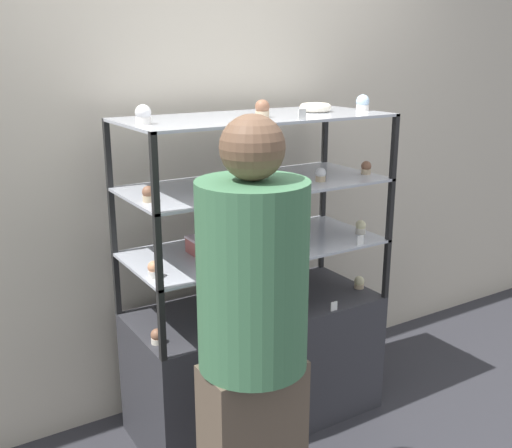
# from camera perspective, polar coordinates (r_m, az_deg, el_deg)

# --- Properties ---
(ground_plane) EXTENTS (20.00, 20.00, 0.00)m
(ground_plane) POSITION_cam_1_polar(r_m,az_deg,el_deg) (3.13, 0.00, -17.83)
(ground_plane) COLOR #2D2D33
(back_wall) EXTENTS (8.00, 0.05, 2.60)m
(back_wall) POSITION_cam_1_polar(r_m,az_deg,el_deg) (2.99, -4.19, 7.43)
(back_wall) COLOR beige
(back_wall) RESTS_ON ground_plane
(display_base) EXTENTS (1.19, 0.53, 0.60)m
(display_base) POSITION_cam_1_polar(r_m,az_deg,el_deg) (2.97, 0.00, -13.02)
(display_base) COLOR #333338
(display_base) RESTS_ON ground_plane
(display_riser_lower) EXTENTS (1.19, 0.53, 0.29)m
(display_riser_lower) POSITION_cam_1_polar(r_m,az_deg,el_deg) (2.74, 0.00, -2.42)
(display_riser_lower) COLOR black
(display_riser_lower) RESTS_ON display_base
(display_riser_middle) EXTENTS (1.19, 0.53, 0.29)m
(display_riser_middle) POSITION_cam_1_polar(r_m,az_deg,el_deg) (2.66, 0.00, 3.59)
(display_riser_middle) COLOR black
(display_riser_middle) RESTS_ON display_riser_lower
(display_riser_upper) EXTENTS (1.19, 0.53, 0.29)m
(display_riser_upper) POSITION_cam_1_polar(r_m,az_deg,el_deg) (2.61, 0.00, 9.89)
(display_riser_upper) COLOR black
(display_riser_upper) RESTS_ON display_riser_middle
(layer_cake_centerpiece) EXTENTS (0.17, 0.17, 0.10)m
(layer_cake_centerpiece) POSITION_cam_1_polar(r_m,az_deg,el_deg) (2.83, -2.75, -6.68)
(layer_cake_centerpiece) COLOR beige
(layer_cake_centerpiece) RESTS_ON display_base
(sheet_cake_frosted) EXTENTS (0.23, 0.13, 0.07)m
(sheet_cake_frosted) POSITION_cam_1_polar(r_m,az_deg,el_deg) (2.66, -4.03, -1.82)
(sheet_cake_frosted) COLOR #C66660
(sheet_cake_frosted) RESTS_ON display_riser_lower
(cupcake_0) EXTENTS (0.05, 0.05, 0.06)m
(cupcake_0) POSITION_cam_1_polar(r_m,az_deg,el_deg) (2.51, -9.41, -10.52)
(cupcake_0) COLOR beige
(cupcake_0) RESTS_ON display_base
(cupcake_1) EXTENTS (0.05, 0.05, 0.06)m
(cupcake_1) POSITION_cam_1_polar(r_m,az_deg,el_deg) (2.84, 3.91, -7.09)
(cupcake_1) COLOR white
(cupcake_1) RESTS_ON display_base
(cupcake_2) EXTENTS (0.05, 0.05, 0.06)m
(cupcake_2) POSITION_cam_1_polar(r_m,az_deg,el_deg) (3.07, 9.80, -5.51)
(cupcake_2) COLOR #CCB28C
(cupcake_2) RESTS_ON display_base
(price_tag_0) EXTENTS (0.04, 0.00, 0.04)m
(price_tag_0) POSITION_cam_1_polar(r_m,az_deg,el_deg) (2.80, 7.44, -7.77)
(price_tag_0) COLOR white
(price_tag_0) RESTS_ON display_base
(cupcake_3) EXTENTS (0.05, 0.05, 0.07)m
(cupcake_3) POSITION_cam_1_polar(r_m,az_deg,el_deg) (2.38, -9.69, -4.27)
(cupcake_3) COLOR white
(cupcake_3) RESTS_ON display_riser_lower
(cupcake_4) EXTENTS (0.05, 0.05, 0.07)m
(cupcake_4) POSITION_cam_1_polar(r_m,az_deg,el_deg) (2.63, 1.35, -2.04)
(cupcake_4) COLOR white
(cupcake_4) RESTS_ON display_riser_lower
(cupcake_5) EXTENTS (0.05, 0.05, 0.07)m
(cupcake_5) POSITION_cam_1_polar(r_m,az_deg,el_deg) (2.95, 9.93, -0.29)
(cupcake_5) COLOR beige
(cupcake_5) RESTS_ON display_riser_lower
(price_tag_1) EXTENTS (0.04, 0.00, 0.04)m
(price_tag_1) POSITION_cam_1_polar(r_m,az_deg,el_deg) (2.78, 9.92, -1.54)
(price_tag_1) COLOR white
(price_tag_1) RESTS_ON display_riser_lower
(cupcake_6) EXTENTS (0.05, 0.05, 0.06)m
(cupcake_6) POSITION_cam_1_polar(r_m,az_deg,el_deg) (2.35, -10.22, 2.82)
(cupcake_6) COLOR #CCB28C
(cupcake_6) RESTS_ON display_riser_middle
(cupcake_7) EXTENTS (0.05, 0.05, 0.06)m
(cupcake_7) POSITION_cam_1_polar(r_m,az_deg,el_deg) (2.48, -4.70, 3.72)
(cupcake_7) COLOR white
(cupcake_7) RESTS_ON display_riser_middle
(cupcake_8) EXTENTS (0.05, 0.05, 0.06)m
(cupcake_8) POSITION_cam_1_polar(r_m,az_deg,el_deg) (2.61, 0.51, 4.41)
(cupcake_8) COLOR beige
(cupcake_8) RESTS_ON display_riser_middle
(cupcake_9) EXTENTS (0.05, 0.05, 0.06)m
(cupcake_9) POSITION_cam_1_polar(r_m,az_deg,el_deg) (2.70, 6.17, 4.69)
(cupcake_9) COLOR #CCB28C
(cupcake_9) RESTS_ON display_riser_middle
(cupcake_10) EXTENTS (0.05, 0.05, 0.06)m
(cupcake_10) POSITION_cam_1_polar(r_m,az_deg,el_deg) (2.89, 10.45, 5.29)
(cupcake_10) COLOR #CCB28C
(cupcake_10) RESTS_ON display_riser_middle
(price_tag_2) EXTENTS (0.04, 0.00, 0.04)m
(price_tag_2) POSITION_cam_1_polar(r_m,az_deg,el_deg) (2.38, 0.39, 3.08)
(price_tag_2) COLOR white
(price_tag_2) RESTS_ON display_riser_middle
(cupcake_11) EXTENTS (0.06, 0.06, 0.07)m
(cupcake_11) POSITION_cam_1_polar(r_m,az_deg,el_deg) (2.33, -10.69, 10.17)
(cupcake_11) COLOR white
(cupcake_11) RESTS_ON display_riser_upper
(cupcake_12) EXTENTS (0.06, 0.06, 0.07)m
(cupcake_12) POSITION_cam_1_polar(r_m,az_deg,el_deg) (2.54, 0.60, 10.91)
(cupcake_12) COLOR #CCB28C
(cupcake_12) RESTS_ON display_riser_upper
(cupcake_13) EXTENTS (0.06, 0.06, 0.07)m
(cupcake_13) POSITION_cam_1_polar(r_m,az_deg,el_deg) (2.88, 10.12, 11.27)
(cupcake_13) COLOR white
(cupcake_13) RESTS_ON display_riser_upper
(price_tag_3) EXTENTS (0.04, 0.00, 0.04)m
(price_tag_3) POSITION_cam_1_polar(r_m,az_deg,el_deg) (2.45, 4.41, 10.35)
(price_tag_3) COLOR white
(price_tag_3) RESTS_ON display_riser_upper
(donut_glazed) EXTENTS (0.15, 0.15, 0.04)m
(donut_glazed) POSITION_cam_1_polar(r_m,az_deg,el_deg) (2.80, 5.68, 10.98)
(donut_glazed) COLOR #EFE5CC
(donut_glazed) RESTS_ON display_riser_upper
(customer_figure) EXTENTS (0.37, 0.37, 1.57)m
(customer_figure) POSITION_cam_1_polar(r_m,az_deg,el_deg) (2.03, -0.32, -10.47)
(customer_figure) COLOR brown
(customer_figure) RESTS_ON ground_plane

